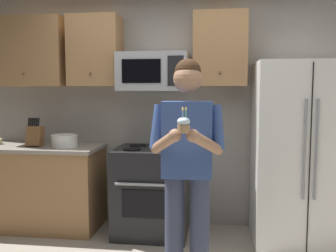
{
  "coord_description": "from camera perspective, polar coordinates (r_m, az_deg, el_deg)",
  "views": [
    {
      "loc": [
        0.51,
        -2.37,
        1.52
      ],
      "look_at": [
        0.15,
        0.39,
        1.25
      ],
      "focal_mm": 38.93,
      "sensor_mm": 36.0,
      "label": 1
    }
  ],
  "objects": [
    {
      "name": "cupcake",
      "position": [
        2.44,
        2.46,
        0.21
      ],
      "size": [
        0.09,
        0.09,
        0.17
      ],
      "color": "#A87F56"
    },
    {
      "name": "cabinet_row_upper",
      "position": [
        4.12,
        -10.28,
        11.42
      ],
      "size": [
        2.78,
        0.36,
        0.76
      ],
      "color": "#9E7247"
    },
    {
      "name": "refrigerator",
      "position": [
        3.84,
        20.03,
        -4.11
      ],
      "size": [
        0.9,
        0.75,
        1.8
      ],
      "color": "white",
      "rests_on": "ground"
    },
    {
      "name": "person",
      "position": [
        2.8,
        3.02,
        -5.25
      ],
      "size": [
        0.6,
        0.48,
        1.76
      ],
      "color": "#383F59",
      "rests_on": "ground"
    },
    {
      "name": "knife_block",
      "position": [
        4.21,
        -20.1,
        -1.42
      ],
      "size": [
        0.16,
        0.15,
        0.32
      ],
      "color": "brown",
      "rests_on": "counter_left"
    },
    {
      "name": "counter_left",
      "position": [
        4.36,
        -19.77,
        -8.85
      ],
      "size": [
        1.44,
        0.66,
        0.92
      ],
      "color": "#9E7247",
      "rests_on": "ground"
    },
    {
      "name": "microwave",
      "position": [
        3.91,
        -2.31,
        8.44
      ],
      "size": [
        0.74,
        0.41,
        0.4
      ],
      "color": "#9EA0A5"
    },
    {
      "name": "bowl_large_white",
      "position": [
        4.07,
        -15.9,
        -2.18
      ],
      "size": [
        0.28,
        0.28,
        0.13
      ],
      "color": "white",
      "rests_on": "counter_left"
    },
    {
      "name": "wall_back",
      "position": [
        4.16,
        0.38,
        2.48
      ],
      "size": [
        4.4,
        0.1,
        2.6
      ],
      "primitive_type": "cube",
      "color": "gray",
      "rests_on": "ground"
    },
    {
      "name": "oven_range",
      "position": [
        3.93,
        -2.54,
        -10.1
      ],
      "size": [
        0.76,
        0.7,
        0.93
      ],
      "color": "black",
      "rests_on": "ground"
    }
  ]
}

